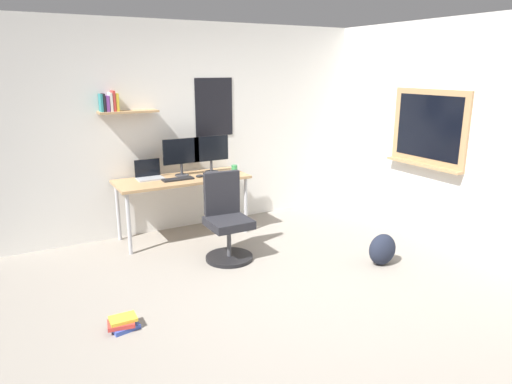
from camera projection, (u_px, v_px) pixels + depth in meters
ground_plane at (297, 299)px, 4.21m from camera, size 5.20×5.20×0.00m
wall_back at (192, 127)px, 5.93m from camera, size 5.00×0.30×2.60m
wall_right at (484, 138)px, 5.04m from camera, size 0.22×5.00×2.60m
desk at (182, 183)px, 5.62m from camera, size 1.60×0.63×0.75m
office_chair at (227, 223)px, 5.04m from camera, size 0.52×0.52×0.95m
laptop at (149, 174)px, 5.54m from camera, size 0.31×0.21×0.23m
monitor_primary at (181, 154)px, 5.63m from camera, size 0.46×0.17×0.46m
monitor_secondary at (211, 151)px, 5.82m from camera, size 0.46×0.17×0.46m
keyboard at (178, 179)px, 5.49m from camera, size 0.37×0.13×0.02m
computer_mouse at (200, 176)px, 5.62m from camera, size 0.10×0.06×0.03m
coffee_mug at (234, 169)px, 5.89m from camera, size 0.08×0.08×0.09m
backpack at (382, 249)px, 4.91m from camera, size 0.32×0.22×0.34m
book_stack_on_floor at (123, 324)px, 3.72m from camera, size 0.26×0.19×0.10m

